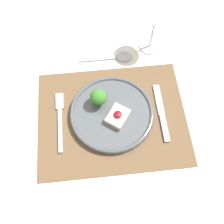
{
  "coord_description": "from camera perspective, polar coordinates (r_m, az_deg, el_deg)",
  "views": [
    {
      "loc": [
        -0.03,
        -0.32,
        1.5
      ],
      "look_at": [
        0.0,
        0.01,
        0.8
      ],
      "focal_mm": 42.0,
      "sensor_mm": 36.0,
      "label": 1
    }
  ],
  "objects": [
    {
      "name": "knife",
      "position": [
        0.8,
        10.84,
        -0.86
      ],
      "size": [
        0.02,
        0.19,
        0.01
      ],
      "rotation": [
        0.0,
        0.0,
        -0.0
      ],
      "color": "#B2B2B7",
      "rests_on": "placemat"
    },
    {
      "name": "fork",
      "position": [
        0.8,
        -11.26,
        -1.11
      ],
      "size": [
        0.02,
        0.19,
        0.01
      ],
      "rotation": [
        0.0,
        0.0,
        0.03
      ],
      "color": "#B2B2B7",
      "rests_on": "placemat"
    },
    {
      "name": "placemat",
      "position": [
        0.79,
        0.01,
        -1.2
      ],
      "size": [
        0.44,
        0.35,
        0.0
      ],
      "primitive_type": "cube",
      "color": "brown",
      "rests_on": "dining_table"
    },
    {
      "name": "dining_table",
      "position": [
        0.86,
        0.01,
        -3.39
      ],
      "size": [
        1.41,
        1.29,
        0.78
      ],
      "color": "white",
      "rests_on": "ground_plane"
    },
    {
      "name": "wine_glass_near",
      "position": [
        0.86,
        9.2,
        18.38
      ],
      "size": [
        0.09,
        0.09,
        0.15
      ],
      "color": "white",
      "rests_on": "dining_table"
    },
    {
      "name": "spoon",
      "position": [
        0.9,
        1.46,
        11.89
      ],
      "size": [
        0.18,
        0.04,
        0.02
      ],
      "rotation": [
        0.0,
        0.0,
        -0.08
      ],
      "color": "#B2B2B7",
      "rests_on": "dining_table"
    },
    {
      "name": "ground_plane",
      "position": [
        1.53,
        0.0,
        -13.25
      ],
      "size": [
        8.0,
        8.0,
        0.0
      ],
      "primitive_type": "plane",
      "color": "gray"
    },
    {
      "name": "dinner_plate",
      "position": [
        0.78,
        -0.13,
        -0.08
      ],
      "size": [
        0.25,
        0.25,
        0.08
      ],
      "color": "#4C5156",
      "rests_on": "placemat"
    }
  ]
}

